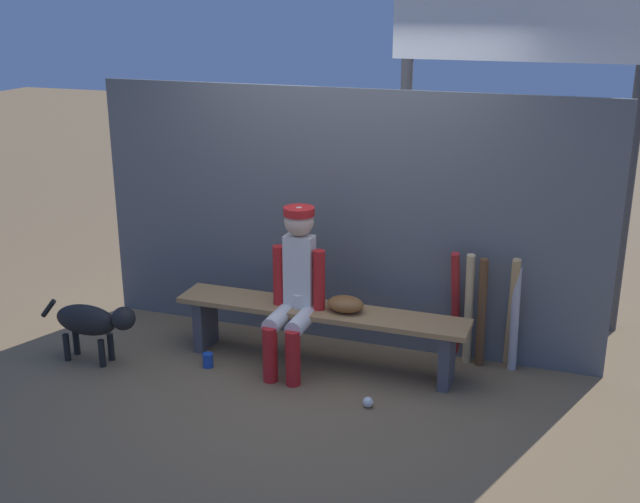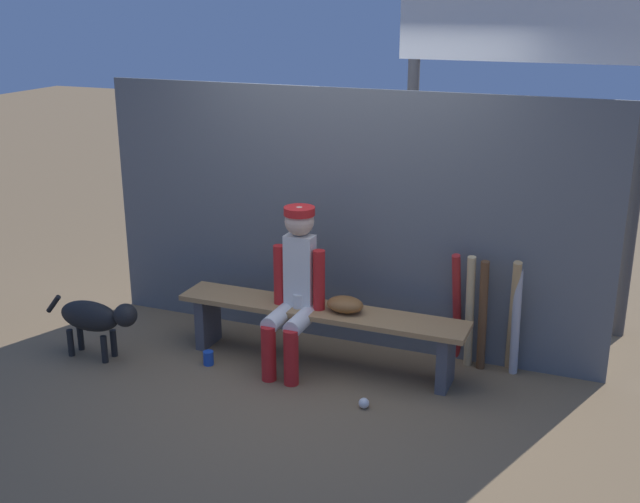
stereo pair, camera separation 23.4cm
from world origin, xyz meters
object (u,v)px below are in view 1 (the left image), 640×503
at_px(bat_aluminum_red, 456,305).
at_px(dog, 92,321).
at_px(player_seated, 294,285).
at_px(bat_wood_tan, 512,313).
at_px(bat_wood_dark, 482,313).
at_px(cup_on_bench, 298,301).
at_px(bat_aluminum_silver, 515,319).
at_px(baseball, 368,402).
at_px(bat_wood_natural, 469,310).
at_px(scoreboard, 529,53).
at_px(cup_on_ground, 208,360).
at_px(dugout_bench, 320,321).
at_px(baseball_glove, 345,304).

bearing_deg(bat_aluminum_red, dog, -159.92).
xyz_separation_m(player_seated, bat_aluminum_red, (1.12, 0.53, -0.22)).
distance_m(bat_aluminum_red, bat_wood_tan, 0.42).
distance_m(bat_wood_dark, cup_on_bench, 1.38).
distance_m(bat_aluminum_silver, baseball, 1.30).
xyz_separation_m(bat_wood_natural, scoreboard, (0.20, 1.07, 1.82)).
height_order(bat_wood_tan, cup_on_ground, bat_wood_tan).
bearing_deg(cup_on_ground, cup_on_bench, 23.68).
relative_size(dugout_bench, cup_on_bench, 20.51).
height_order(baseball_glove, bat_wood_natural, bat_wood_natural).
relative_size(player_seated, baseball, 16.76).
bearing_deg(baseball_glove, dog, -163.93).
relative_size(dugout_bench, cup_on_ground, 20.51).
distance_m(bat_aluminum_red, bat_aluminum_silver, 0.45).
xyz_separation_m(baseball_glove, cup_on_ground, (-0.99, -0.33, -0.47)).
bearing_deg(cup_on_ground, dugout_bench, 22.67).
height_order(bat_aluminum_red, dog, bat_aluminum_red).
bearing_deg(bat_aluminum_red, player_seated, -154.75).
distance_m(player_seated, bat_aluminum_silver, 1.66).
relative_size(bat_wood_tan, scoreboard, 0.28).
bearing_deg(player_seated, bat_aluminum_red, 25.25).
xyz_separation_m(bat_wood_dark, bat_wood_tan, (0.21, 0.05, 0.01)).
xyz_separation_m(dugout_bench, baseball, (0.53, -0.51, -0.32)).
xyz_separation_m(bat_wood_natural, dog, (-2.72, -0.91, -0.12)).
relative_size(baseball_glove, bat_wood_tan, 0.31).
relative_size(bat_aluminum_silver, baseball, 11.37).
distance_m(player_seated, baseball, 1.03).
height_order(baseball_glove, cup_on_bench, baseball_glove).
bearing_deg(cup_on_ground, bat_aluminum_silver, 17.97).
distance_m(bat_aluminum_red, baseball, 1.11).
bearing_deg(cup_on_bench, player_seated, -97.79).
relative_size(bat_aluminum_red, cup_on_bench, 8.35).
bearing_deg(scoreboard, bat_aluminum_red, -106.59).
bearing_deg(cup_on_bench, bat_wood_tan, 16.85).
bearing_deg(bat_aluminum_red, cup_on_ground, -156.75).
xyz_separation_m(dugout_bench, cup_on_bench, (-0.16, -0.05, 0.16)).
height_order(player_seated, scoreboard, scoreboard).
distance_m(dugout_bench, bat_wood_tan, 1.44).
bearing_deg(bat_aluminum_silver, player_seated, -162.68).
relative_size(bat_wood_tan, baseball, 12.39).
height_order(bat_wood_dark, baseball, bat_wood_dark).
height_order(dugout_bench, bat_wood_dark, bat_wood_dark).
distance_m(bat_wood_tan, dog, 3.18).
xyz_separation_m(baseball_glove, bat_wood_dark, (0.96, 0.36, -0.08)).
height_order(player_seated, bat_aluminum_red, player_seated).
distance_m(bat_aluminum_silver, dog, 3.20).
height_order(bat_aluminum_silver, cup_on_bench, bat_aluminum_silver).
distance_m(cup_on_ground, scoreboard, 3.50).
bearing_deg(bat_wood_natural, dugout_bench, -160.59).
bearing_deg(dugout_bench, baseball_glove, 0.00).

